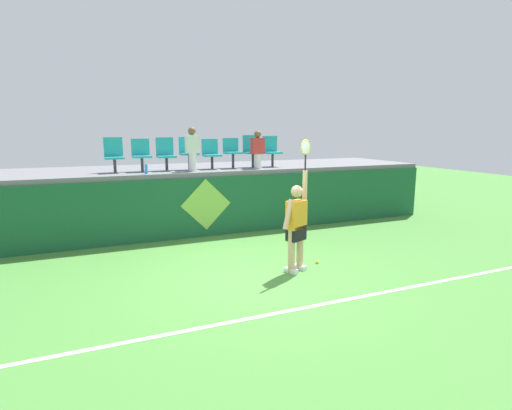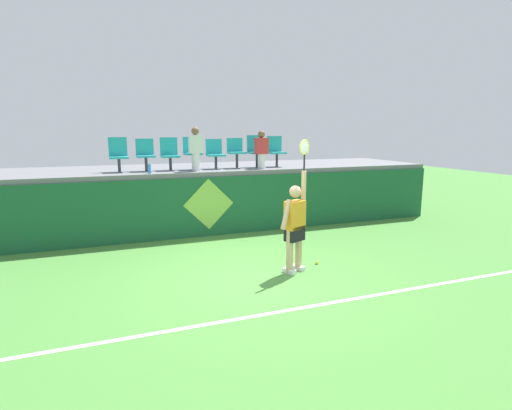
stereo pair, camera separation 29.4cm
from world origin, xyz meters
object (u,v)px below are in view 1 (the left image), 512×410
(water_bottle, at_px, (146,169))
(stadium_chair_7, at_px, (271,150))
(stadium_chair_4, at_px, (211,153))
(spectator_1, at_px, (192,148))
(tennis_ball, at_px, (317,262))
(stadium_chair_3, at_px, (188,151))
(tennis_player, at_px, (296,224))
(stadium_chair_1, at_px, (141,153))
(stadium_chair_6, at_px, (252,150))
(spectator_0, at_px, (258,149))
(stadium_chair_5, at_px, (232,151))
(stadium_chair_2, at_px, (166,153))
(stadium_chair_0, at_px, (114,154))

(water_bottle, height_order, stadium_chair_7, stadium_chair_7)
(stadium_chair_4, relative_size, spectator_1, 0.72)
(tennis_ball, bearing_deg, stadium_chair_3, 113.32)
(tennis_player, relative_size, stadium_chair_7, 2.87)
(stadium_chair_3, relative_size, spectator_1, 0.77)
(water_bottle, bearing_deg, stadium_chair_3, 29.17)
(stadium_chair_1, distance_m, stadium_chair_3, 1.19)
(stadium_chair_4, bearing_deg, stadium_chair_6, 0.21)
(stadium_chair_6, bearing_deg, spectator_0, -90.00)
(tennis_ball, height_order, stadium_chair_5, stadium_chair_5)
(spectator_0, xyz_separation_m, spectator_1, (-1.78, -0.01, 0.05))
(stadium_chair_5, relative_size, spectator_1, 0.74)
(tennis_player, distance_m, water_bottle, 4.08)
(stadium_chair_2, relative_size, stadium_chair_4, 1.06)
(water_bottle, xyz_separation_m, spectator_0, (2.96, 0.25, 0.40))
(stadium_chair_4, height_order, stadium_chair_5, stadium_chair_5)
(spectator_1, bearing_deg, water_bottle, -168.36)
(stadium_chair_6, height_order, spectator_0, spectator_0)
(stadium_chair_4, distance_m, stadium_chair_7, 1.77)
(spectator_1, bearing_deg, stadium_chair_3, 90.00)
(tennis_player, height_order, spectator_1, spectator_1)
(stadium_chair_6, bearing_deg, stadium_chair_0, 179.96)
(stadium_chair_5, bearing_deg, stadium_chair_3, 179.77)
(tennis_player, relative_size, stadium_chair_6, 2.79)
(tennis_player, height_order, stadium_chair_6, stadium_chair_6)
(stadium_chair_6, bearing_deg, tennis_player, -100.71)
(water_bottle, bearing_deg, stadium_chair_6, 12.64)
(tennis_ball, bearing_deg, spectator_0, 87.46)
(stadium_chair_1, bearing_deg, stadium_chair_2, 0.46)
(stadium_chair_4, bearing_deg, spectator_1, -145.65)
(stadium_chair_1, bearing_deg, stadium_chair_6, 0.07)
(tennis_player, relative_size, stadium_chair_0, 2.90)
(stadium_chair_1, height_order, stadium_chair_7, stadium_chair_7)
(tennis_ball, bearing_deg, stadium_chair_1, 126.74)
(tennis_player, distance_m, stadium_chair_3, 4.28)
(stadium_chair_0, bearing_deg, water_bottle, -45.56)
(tennis_ball, bearing_deg, stadium_chair_2, 120.38)
(spectator_0, distance_m, spectator_1, 1.78)
(water_bottle, distance_m, stadium_chair_3, 1.40)
(stadium_chair_2, distance_m, spectator_1, 0.74)
(water_bottle, height_order, spectator_0, spectator_0)
(water_bottle, distance_m, stadium_chair_0, 0.99)
(tennis_player, bearing_deg, stadium_chair_2, 111.98)
(stadium_chair_4, bearing_deg, tennis_player, -84.07)
(tennis_player, height_order, stadium_chair_2, tennis_player)
(water_bottle, relative_size, stadium_chair_5, 0.28)
(tennis_ball, relative_size, water_bottle, 0.29)
(stadium_chair_4, bearing_deg, stadium_chair_1, 179.98)
(stadium_chair_6, distance_m, spectator_1, 1.83)
(stadium_chair_5, xyz_separation_m, spectator_0, (0.58, -0.40, 0.05))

